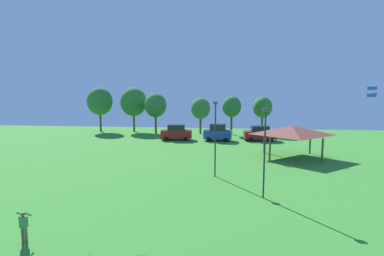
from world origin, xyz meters
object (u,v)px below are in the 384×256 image
at_px(person_standing_near_foreground, 24,225).
at_px(treeline_tree_5, 262,107).
at_px(treeline_tree_2, 156,105).
at_px(parked_car_second_from_left, 218,133).
at_px(parked_car_leftmost, 176,132).
at_px(treeline_tree_3, 201,109).
at_px(park_pavilion, 292,130).
at_px(treeline_tree_4, 232,107).
at_px(kite_flying_2, 372,91).
at_px(light_post_1, 265,148).
at_px(parked_car_third_from_left, 260,133).
at_px(light_post_0, 215,135).
at_px(treeline_tree_1, 134,102).
at_px(treeline_tree_0, 100,101).

xyz_separation_m(person_standing_near_foreground, treeline_tree_5, (16.20, 39.04, 3.73)).
bearing_deg(treeline_tree_2, parked_car_second_from_left, -30.59).
relative_size(parked_car_leftmost, treeline_tree_3, 0.76).
relative_size(park_pavilion, treeline_tree_3, 1.10).
bearing_deg(parked_car_leftmost, treeline_tree_4, 33.77).
height_order(kite_flying_2, light_post_1, kite_flying_2).
bearing_deg(light_post_1, person_standing_near_foreground, -149.05).
distance_m(parked_car_leftmost, treeline_tree_5, 16.05).
bearing_deg(parked_car_leftmost, person_standing_near_foreground, -98.84).
height_order(parked_car_third_from_left, treeline_tree_4, treeline_tree_4).
bearing_deg(treeline_tree_2, treeline_tree_3, 3.50).
distance_m(person_standing_near_foreground, light_post_0, 15.65).
distance_m(parked_car_second_from_left, treeline_tree_1, 18.10).
xyz_separation_m(parked_car_second_from_left, treeline_tree_0, (-21.67, 8.06, 4.26)).
height_order(parked_car_second_from_left, park_pavilion, park_pavilion).
bearing_deg(treeline_tree_0, light_post_1, -51.35).
bearing_deg(parked_car_leftmost, treeline_tree_5, 25.27).
distance_m(parked_car_second_from_left, treeline_tree_4, 7.76).
bearing_deg(light_post_1, parked_car_third_from_left, 84.22).
bearing_deg(parked_car_leftmost, park_pavilion, -39.29).
bearing_deg(treeline_tree_4, park_pavilion, -69.46).
bearing_deg(park_pavilion, treeline_tree_3, 123.98).
bearing_deg(light_post_1, treeline_tree_3, 102.73).
distance_m(kite_flying_2, treeline_tree_3, 25.45).
bearing_deg(treeline_tree_0, parked_car_third_from_left, -14.51).
relative_size(person_standing_near_foreground, treeline_tree_1, 0.20).
bearing_deg(treeline_tree_2, person_standing_near_foreground, -86.75).
xyz_separation_m(park_pavilion, light_post_0, (-8.24, -8.52, 0.60)).
distance_m(treeline_tree_1, treeline_tree_4, 17.71).
bearing_deg(treeline_tree_3, light_post_1, -77.27).
height_order(light_post_0, light_post_1, light_post_0).
height_order(kite_flying_2, parked_car_third_from_left, kite_flying_2).
bearing_deg(parked_car_third_from_left, treeline_tree_4, 121.53).
xyz_separation_m(parked_car_third_from_left, treeline_tree_4, (-4.12, 5.75, 3.64)).
xyz_separation_m(kite_flying_2, treeline_tree_5, (-11.39, 13.33, -2.77)).
relative_size(kite_flying_2, light_post_0, 0.21).
distance_m(person_standing_near_foreground, park_pavilion, 27.27).
distance_m(parked_car_second_from_left, treeline_tree_3, 8.27).
xyz_separation_m(treeline_tree_4, treeline_tree_5, (5.26, 1.16, -0.15)).
distance_m(light_post_0, treeline_tree_5, 27.54).
bearing_deg(light_post_0, light_post_1, -54.25).
bearing_deg(light_post_1, treeline_tree_4, 93.08).
xyz_separation_m(light_post_0, treeline_tree_4, (1.91, 25.41, 1.07)).
relative_size(parked_car_third_from_left, light_post_1, 0.77).
relative_size(parked_car_second_from_left, treeline_tree_4, 0.64).
bearing_deg(treeline_tree_0, light_post_0, -50.84).
xyz_separation_m(person_standing_near_foreground, light_post_1, (12.58, 7.54, 2.67)).
height_order(parked_car_third_from_left, treeline_tree_2, treeline_tree_2).
height_order(kite_flying_2, treeline_tree_0, kite_flying_2).
bearing_deg(person_standing_near_foreground, light_post_0, 52.12).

